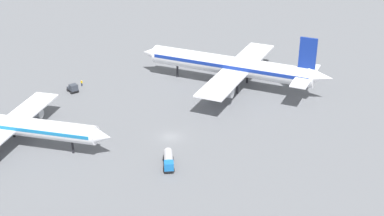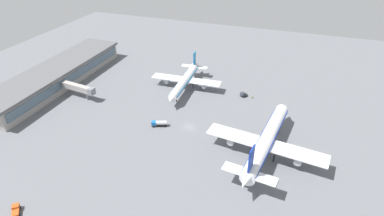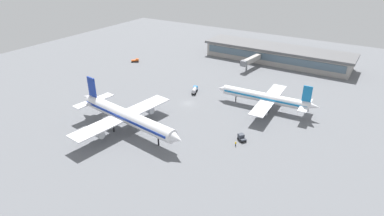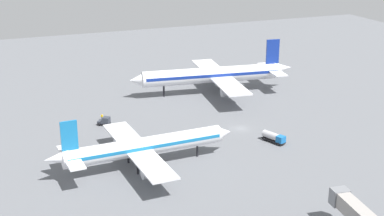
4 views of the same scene
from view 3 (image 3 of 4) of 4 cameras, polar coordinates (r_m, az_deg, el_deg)
ground at (r=142.80m, az=-0.77°, el=0.84°), size 288.00×288.00×0.00m
terminal_building at (r=202.76m, az=14.72°, el=9.19°), size 87.69×20.93×9.11m
airplane_at_gate at (r=139.83m, az=12.94°, el=1.76°), size 44.05×35.32×13.40m
airplane_taxiing at (r=121.44m, az=-11.56°, el=-1.42°), size 53.84×43.47×16.39m
fuel_truck at (r=153.08m, az=0.47°, el=3.23°), size 4.05×6.56×2.50m
baggage_tug at (r=116.53m, az=8.75°, el=-5.15°), size 3.75×3.56×2.30m
pushback_tractor at (r=199.71m, az=-9.96°, el=8.29°), size 4.56×4.33×1.90m
ground_crew_worker at (r=113.24m, az=7.72°, el=-6.27°), size 0.58×0.41×1.67m
jet_bridge at (r=186.53m, az=10.32°, el=8.32°), size 5.15×18.98×6.74m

